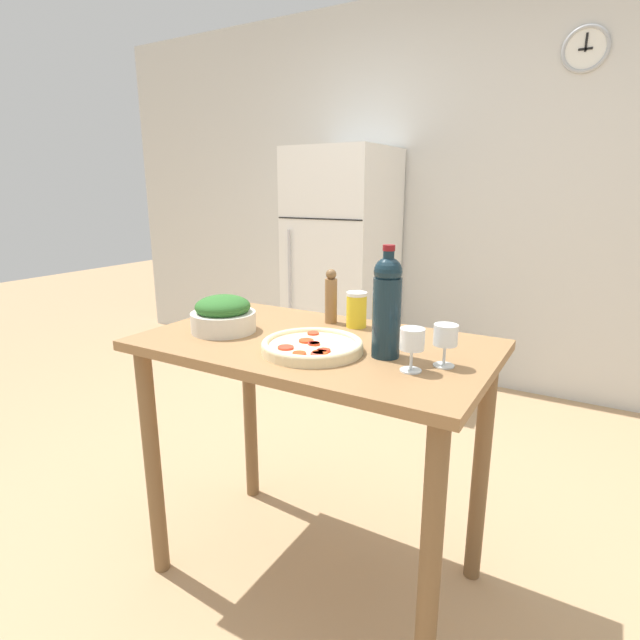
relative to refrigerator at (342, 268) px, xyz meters
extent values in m
plane|color=tan|center=(0.85, -1.80, -0.81)|extent=(14.00, 14.00, 0.00)
cube|color=silver|center=(0.85, 0.38, 0.49)|extent=(6.40, 0.06, 2.60)
torus|color=#A8ADB2|center=(1.36, 0.34, 1.31)|extent=(0.25, 0.02, 0.25)
cylinder|color=white|center=(1.36, 0.34, 1.31)|extent=(0.22, 0.01, 0.22)
cube|color=black|center=(1.36, 0.34, 1.31)|extent=(0.07, 0.01, 0.01)
cube|color=black|center=(1.36, 0.34, 1.34)|extent=(0.01, 0.01, 0.10)
cube|color=white|center=(0.00, 0.00, 0.00)|extent=(0.63, 0.66, 1.62)
cube|color=black|center=(0.00, -0.33, 0.36)|extent=(0.62, 0.01, 0.01)
cylinder|color=#B2B2B7|center=(-0.22, -0.35, -0.08)|extent=(0.02, 0.02, 0.73)
cube|color=olive|center=(0.85, -1.80, 0.06)|extent=(1.11, 0.66, 0.03)
cylinder|color=brown|center=(0.36, -2.07, -0.38)|extent=(0.06, 0.06, 0.85)
cylinder|color=brown|center=(1.35, -2.07, -0.38)|extent=(0.06, 0.06, 0.85)
cylinder|color=brown|center=(0.36, -1.53, -0.38)|extent=(0.06, 0.06, 0.85)
cylinder|color=brown|center=(1.35, -1.53, -0.38)|extent=(0.06, 0.06, 0.85)
cylinder|color=#142833|center=(1.11, -1.84, 0.19)|extent=(0.08, 0.08, 0.23)
sphere|color=#142833|center=(1.11, -1.84, 0.32)|extent=(0.08, 0.08, 0.08)
cylinder|color=#142833|center=(1.11, -1.84, 0.35)|extent=(0.03, 0.03, 0.06)
cylinder|color=maroon|center=(1.11, -1.84, 0.38)|extent=(0.03, 0.03, 0.02)
cylinder|color=silver|center=(1.22, -1.91, 0.07)|extent=(0.06, 0.06, 0.00)
cylinder|color=silver|center=(1.22, -1.91, 0.10)|extent=(0.01, 0.01, 0.06)
cylinder|color=white|center=(1.22, -1.91, 0.16)|extent=(0.07, 0.07, 0.06)
cylinder|color=maroon|center=(1.22, -1.91, 0.14)|extent=(0.06, 0.06, 0.01)
cylinder|color=silver|center=(1.28, -1.83, 0.07)|extent=(0.06, 0.06, 0.00)
cylinder|color=silver|center=(1.28, -1.83, 0.10)|extent=(0.01, 0.01, 0.06)
cylinder|color=white|center=(1.28, -1.83, 0.16)|extent=(0.07, 0.07, 0.06)
cylinder|color=maroon|center=(1.28, -1.83, 0.14)|extent=(0.06, 0.06, 0.02)
cylinder|color=olive|center=(0.79, -1.59, 0.15)|extent=(0.04, 0.04, 0.16)
sphere|color=brown|center=(0.79, -1.59, 0.25)|extent=(0.04, 0.04, 0.04)
cylinder|color=silver|center=(0.53, -1.87, 0.11)|extent=(0.22, 0.22, 0.07)
ellipsoid|color=#2D6628|center=(0.53, -1.87, 0.16)|extent=(0.19, 0.19, 0.08)
cylinder|color=beige|center=(0.91, -1.91, 0.08)|extent=(0.30, 0.30, 0.02)
torus|color=beige|center=(0.91, -1.91, 0.10)|extent=(0.30, 0.30, 0.02)
cylinder|color=red|center=(0.91, -1.91, 0.10)|extent=(0.04, 0.04, 0.01)
cylinder|color=red|center=(0.91, -1.91, 0.10)|extent=(0.03, 0.03, 0.01)
cylinder|color=red|center=(0.97, -1.95, 0.10)|extent=(0.04, 0.04, 0.01)
cylinder|color=red|center=(0.88, -1.89, 0.10)|extent=(0.04, 0.04, 0.01)
cylinder|color=#EA4218|center=(0.97, -1.97, 0.10)|extent=(0.04, 0.04, 0.01)
cylinder|color=red|center=(0.86, -1.98, 0.10)|extent=(0.05, 0.05, 0.01)
cylinder|color=#EA422E|center=(0.97, -1.98, 0.10)|extent=(0.04, 0.04, 0.01)
cylinder|color=red|center=(0.92, -2.01, 0.10)|extent=(0.04, 0.04, 0.01)
cylinder|color=red|center=(0.85, -1.81, 0.10)|extent=(0.04, 0.04, 0.01)
cylinder|color=yellow|center=(0.90, -1.59, 0.13)|extent=(0.07, 0.07, 0.11)
cylinder|color=white|center=(0.90, -1.59, 0.19)|extent=(0.07, 0.07, 0.01)
camera|label=1|loc=(1.64, -3.11, 0.54)|focal=28.00mm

